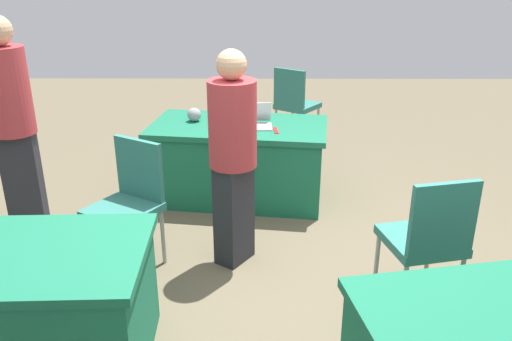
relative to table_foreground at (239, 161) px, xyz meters
The scene contains 11 objects.
ground_plane 1.71m from the table_foreground, 99.88° to the left, with size 14.40×14.40×0.00m, color brown.
table_foreground is the anchor object (origin of this frame).
table_mid_right 2.59m from the table_foreground, 62.61° to the left, with size 1.62×0.92×0.73m.
chair_near_front 1.68m from the table_foreground, 111.91° to the right, with size 0.61×0.61×0.97m.
chair_tucked_left 1.45m from the table_foreground, 58.75° to the left, with size 0.60×0.60×0.95m.
chair_tucked_right 2.20m from the table_foreground, 124.11° to the left, with size 0.53×0.53×0.97m.
person_attendee_standing 1.99m from the table_foreground, 21.86° to the left, with size 0.39×0.39×1.77m.
person_organiser 1.28m from the table_foreground, 90.28° to the left, with size 0.47×0.47×1.59m.
laptop_silver 0.43m from the table_foreground, 158.04° to the left, with size 0.33×0.30×0.21m.
yarn_ball 0.61m from the table_foreground, 13.42° to the right, with size 0.13×0.13×0.13m, color gray.
scissors_red 0.54m from the table_foreground, 150.12° to the left, with size 0.18×0.04×0.01m, color red.
Camera 1 is at (0.09, 2.98, 2.11)m, focal length 36.40 mm.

